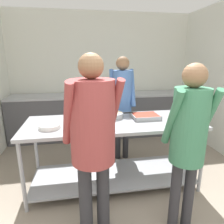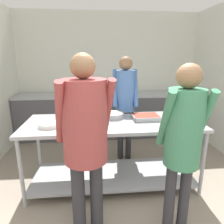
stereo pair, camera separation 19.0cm
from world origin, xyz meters
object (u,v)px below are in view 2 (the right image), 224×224
guest_serving_right (85,132)px  water_bottle (106,89)px  serving_tray_vegetables (146,117)px  cook_behind_counter (125,97)px  broccoli_bowl (180,123)px  sauce_pan (113,115)px  serving_tray_roast (80,118)px  plate_stack (49,125)px  guest_serving_left (183,135)px

guest_serving_right → water_bottle: (0.34, 2.55, -0.03)m
water_bottle → guest_serving_right: bearing=-97.6°
serving_tray_vegetables → guest_serving_right: size_ratio=0.21×
water_bottle → cook_behind_counter: bearing=-77.1°
serving_tray_vegetables → cook_behind_counter: cook_behind_counter is taller
water_bottle → broccoli_bowl: bearing=-69.4°
water_bottle → sauce_pan: bearing=-89.8°
cook_behind_counter → guest_serving_right: bearing=-111.9°
guest_serving_right → broccoli_bowl: bearing=25.0°
serving_tray_roast → sauce_pan: sauce_pan is taller
plate_stack → broccoli_bowl: (1.56, -0.14, 0.02)m
sauce_pan → guest_serving_right: guest_serving_right is taller
plate_stack → guest_serving_right: 0.81m
serving_tray_vegetables → broccoli_bowl: bearing=-45.0°
guest_serving_right → serving_tray_roast: bearing=96.3°
plate_stack → serving_tray_vegetables: serving_tray_vegetables is taller
plate_stack → cook_behind_counter: bearing=37.8°
sauce_pan → guest_serving_right: 1.02m
guest_serving_right → water_bottle: guest_serving_right is taller
guest_serving_left → cook_behind_counter: bearing=100.0°
guest_serving_left → guest_serving_right: (-0.86, 0.09, 0.03)m
sauce_pan → guest_serving_left: (0.52, -1.04, 0.10)m
serving_tray_roast → guest_serving_left: 1.39m
serving_tray_vegetables → guest_serving_right: bearing=-132.4°
plate_stack → guest_serving_left: bearing=-29.3°
sauce_pan → serving_tray_vegetables: 0.44m
water_bottle → plate_stack: bearing=-112.7°
water_bottle → serving_tray_vegetables: bearing=-75.7°
serving_tray_roast → broccoli_bowl: (1.20, -0.39, 0.02)m
sauce_pan → cook_behind_counter: (0.24, 0.51, 0.14)m
broccoli_bowl → guest_serving_right: guest_serving_right is taller
guest_serving_left → water_bottle: (-0.52, 2.64, 0.01)m
broccoli_bowl → sauce_pan: bearing=150.1°
guest_serving_right → guest_serving_left: bearing=-5.7°
serving_tray_roast → guest_serving_right: bearing=-83.7°
guest_serving_left → guest_serving_right: 0.87m
plate_stack → cook_behind_counter: size_ratio=0.15×
guest_serving_left → plate_stack: bearing=150.7°
serving_tray_roast → sauce_pan: 0.45m
plate_stack → serving_tray_vegetables: size_ratio=0.71×
plate_stack → serving_tray_vegetables: 1.24m
sauce_pan → guest_serving_left: 1.16m
serving_tray_roast → serving_tray_vegetables: (0.87, -0.06, -0.00)m
serving_tray_vegetables → water_bottle: (-0.43, 1.71, 0.12)m
serving_tray_vegetables → guest_serving_left: 0.94m
serving_tray_roast → water_bottle: size_ratio=1.66×
serving_tray_roast → guest_serving_right: 0.92m
broccoli_bowl → water_bottle: 2.18m
cook_behind_counter → sauce_pan: bearing=-115.5°
serving_tray_roast → guest_serving_right: size_ratio=0.22×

